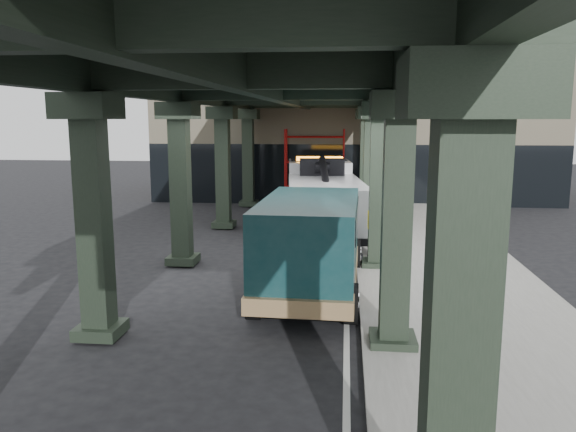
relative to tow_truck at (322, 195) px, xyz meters
The scene contains 8 objects.
ground 7.75m from the tow_truck, 95.31° to the right, with size 90.00×90.00×0.00m, color black.
sidewalk 6.89m from the tow_truck, 55.74° to the right, with size 5.00×40.00×0.15m, color gray.
lane_stripe 5.86m from the tow_truck, 79.86° to the right, with size 0.12×38.00×0.01m, color silver.
viaduct 6.93m from the tow_truck, 101.20° to the right, with size 7.40×32.00×6.40m.
building 12.74m from the tow_truck, 84.04° to the left, with size 22.00×10.00×8.00m, color #C6B793.
scaffolding 7.13m from the tow_truck, 95.68° to the left, with size 3.08×0.88×4.00m.
tow_truck is the anchor object (origin of this frame).
towed_van 8.16m from the tow_truck, 89.56° to the right, with size 2.72×6.38×2.55m.
Camera 1 is at (1.62, -14.63, 4.50)m, focal length 35.00 mm.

